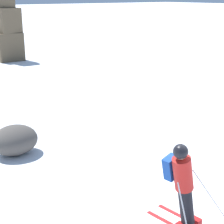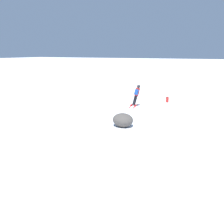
{
  "view_description": "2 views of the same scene",
  "coord_description": "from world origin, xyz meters",
  "views": [
    {
      "loc": [
        -5.97,
        -4.06,
        4.32
      ],
      "look_at": [
        -0.98,
        2.47,
        1.72
      ],
      "focal_mm": 60.0,
      "sensor_mm": 36.0,
      "label": 1
    },
    {
      "loc": [
        -7.13,
        17.26,
        4.46
      ],
      "look_at": [
        -1.33,
        4.99,
        0.75
      ],
      "focal_mm": 35.0,
      "sensor_mm": 36.0,
      "label": 2
    }
  ],
  "objects": [
    {
      "name": "ground_plane",
      "position": [
        0.0,
        0.0,
        0.0
      ],
      "size": [
        300.0,
        300.0,
        0.0
      ],
      "primitive_type": "plane",
      "color": "white"
    },
    {
      "name": "skier",
      "position": [
        -1.25,
        0.0,
        1.05
      ],
      "size": [
        1.28,
        1.81,
        1.88
      ],
      "rotation": [
        0.0,
        0.0,
        0.1
      ],
      "color": "red",
      "rests_on": "ground"
    },
    {
      "name": "spare_backpack",
      "position": [
        -3.31,
        -2.78,
        0.24
      ],
      "size": [
        0.3,
        0.35,
        0.5
      ],
      "rotation": [
        0.0,
        0.0,
        5.0
      ],
      "color": "#AD231E",
      "rests_on": "ground"
    },
    {
      "name": "exposed_boulder_0",
      "position": [
        -2.23,
        5.32,
        0.42
      ],
      "size": [
        1.29,
        1.1,
        0.84
      ],
      "primitive_type": "ellipsoid",
      "color": "#4C4742",
      "rests_on": "ground"
    }
  ]
}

